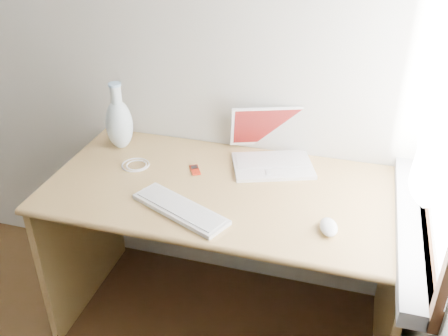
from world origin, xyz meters
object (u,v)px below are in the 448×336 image
(desk, at_px, (230,219))
(vase, at_px, (119,122))
(laptop, at_px, (275,152))
(external_keyboard, at_px, (180,209))

(desk, relative_size, vase, 4.60)
(laptop, xyz_separation_m, vase, (-0.72, -0.06, 0.08))
(desk, distance_m, laptop, 0.36)
(laptop, relative_size, vase, 1.26)
(desk, bearing_deg, laptop, 46.95)
(vase, bearing_deg, laptop, 4.63)
(desk, bearing_deg, external_keyboard, -111.33)
(desk, bearing_deg, vase, 168.88)
(external_keyboard, bearing_deg, vase, 161.71)
(vase, bearing_deg, external_keyboard, -42.66)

